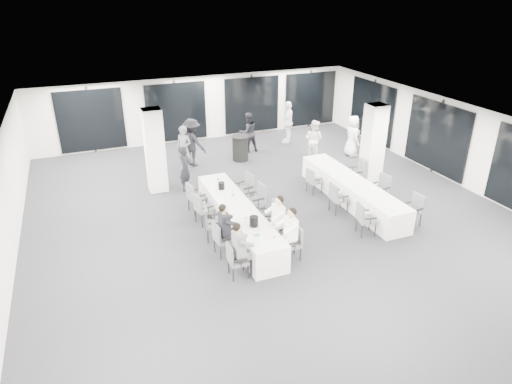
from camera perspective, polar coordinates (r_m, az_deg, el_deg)
room at (r=14.55m, az=3.43°, el=4.41°), size 14.04×16.04×2.84m
column_left at (r=15.41m, az=-12.53°, el=5.08°), size 0.60×0.60×2.80m
column_right at (r=16.09m, az=14.41°, el=5.73°), size 0.60×0.60×2.80m
banquet_table_main at (r=12.89m, az=-2.31°, el=-3.30°), size 0.90×5.00×0.75m
banquet_table_side at (r=14.86m, az=11.81°, el=0.13°), size 0.90×5.00×0.75m
cocktail_table at (r=18.03m, az=-1.98°, el=5.51°), size 0.71×0.71×0.98m
chair_main_left_near at (r=10.87m, az=-2.65°, el=-8.31°), size 0.46×0.51×0.88m
chair_main_left_second at (r=11.71m, az=-4.37°, el=-5.65°), size 0.51×0.55×0.91m
chair_main_left_mid at (r=12.41m, az=-5.60°, el=-3.70°), size 0.59×0.61×0.96m
chair_main_left_fourth at (r=13.22m, az=-6.79°, el=-1.89°), size 0.56×0.60×0.95m
chair_main_left_far at (r=13.94m, az=-7.70°, el=-0.49°), size 0.57×0.60×0.95m
chair_main_right_near at (r=11.60m, az=4.76°, el=-6.09°), size 0.46×0.51×0.88m
chair_main_right_second at (r=12.19m, az=3.16°, el=-4.39°), size 0.52×0.55×0.89m
chair_main_right_mid at (r=12.79m, az=1.74°, el=-2.80°), size 0.54×0.57×0.91m
chair_main_right_fourth at (r=13.57m, az=0.15°, el=-0.77°), size 0.55×0.61×1.03m
chair_main_right_far at (r=14.36m, az=-1.26°, el=0.64°), size 0.60×0.63×1.00m
chair_side_left_near at (r=12.95m, az=13.36°, el=-3.08°), size 0.55×0.59×0.94m
chair_side_left_mid at (r=14.00m, az=10.06°, el=-0.54°), size 0.48×0.54×0.95m
chair_side_left_far at (r=15.22m, az=7.11°, el=1.57°), size 0.49×0.53×0.86m
chair_side_right_near at (r=13.87m, az=19.15°, el=-1.89°), size 0.51×0.56×0.94m
chair_side_right_mid at (r=14.93m, az=15.42°, el=0.56°), size 0.58×0.60×0.95m
chair_side_right_far at (r=15.94m, az=12.56°, el=2.50°), size 0.60×0.63×0.98m
seated_guest_a at (r=10.75m, az=-1.87°, el=-6.77°), size 0.50×0.38×1.44m
seated_guest_b at (r=11.61m, az=-3.67°, el=-4.24°), size 0.50×0.38×1.44m
seated_guest_c at (r=11.38m, az=4.08°, el=-4.90°), size 0.50×0.38×1.44m
seated_guest_d at (r=11.97m, az=2.54°, el=-3.27°), size 0.50×0.38×1.44m
standing_guest_a at (r=15.41m, az=-8.84°, el=3.28°), size 0.78×0.81×1.74m
standing_guest_b at (r=18.87m, az=-0.99°, el=7.80°), size 0.94×0.61×1.88m
standing_guest_c at (r=17.47m, az=-8.04°, el=6.50°), size 1.36×1.48×2.08m
standing_guest_d at (r=20.06m, az=4.03°, el=9.05°), size 1.28×1.38×2.06m
standing_guest_e at (r=18.82m, az=11.97°, el=7.19°), size 0.61×0.94×1.86m
standing_guest_g at (r=17.06m, az=-9.04°, el=5.73°), size 0.90×0.90×1.93m
standing_guest_h at (r=18.26m, az=7.25°, el=6.85°), size 0.88×1.00×1.77m
ice_bucket_near at (r=11.65m, az=-0.27°, el=-3.69°), size 0.23×0.23×0.26m
ice_bucket_far at (r=13.76m, az=-4.34°, el=0.79°), size 0.20×0.20×0.22m
water_bottle_a at (r=11.15m, az=0.32°, el=-5.24°), size 0.07×0.07×0.21m
water_bottle_b at (r=13.19m, az=-2.89°, el=-0.23°), size 0.08×0.08×0.24m
water_bottle_c at (r=14.29m, az=-4.75°, el=1.76°), size 0.08×0.08×0.24m
plate_a at (r=11.27m, az=-0.06°, el=-5.45°), size 0.21×0.21×0.03m
plate_b at (r=11.21m, az=2.22°, el=-5.65°), size 0.21×0.21×0.03m
plate_c at (r=12.08m, az=-1.31°, el=-3.26°), size 0.18×0.18×0.03m
wine_glass at (r=10.97m, az=2.04°, el=-5.51°), size 0.08×0.08×0.21m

